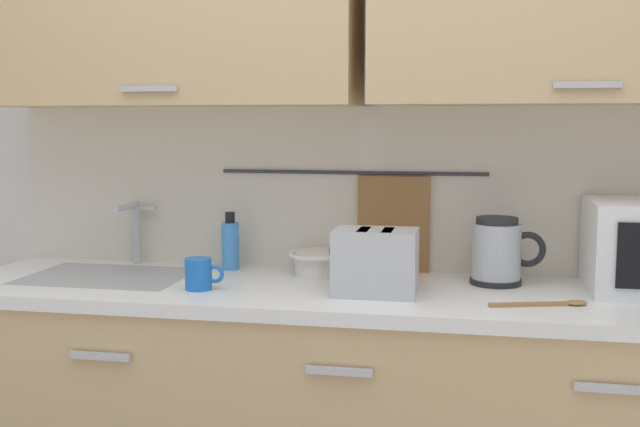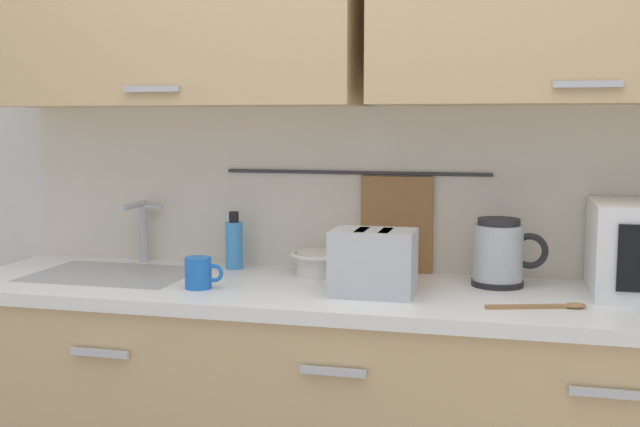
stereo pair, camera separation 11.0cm
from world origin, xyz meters
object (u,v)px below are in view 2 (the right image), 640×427
dish_soap_bottle (234,244)px  wooden_spoon (549,306)px  toaster (373,262)px  mug_near_sink (199,273)px  mixing_bowl (323,262)px  electric_kettle (500,253)px  mug_by_kettle (391,263)px

dish_soap_bottle → wooden_spoon: size_ratio=0.72×
dish_soap_bottle → toaster: size_ratio=0.77×
mug_near_sink → wooden_spoon: 1.01m
mixing_bowl → toaster: size_ratio=0.84×
wooden_spoon → toaster: bearing=174.0°
dish_soap_bottle → wooden_spoon: dish_soap_bottle is taller
electric_kettle → wooden_spoon: electric_kettle is taller
toaster → mug_by_kettle: toaster is taller
dish_soap_bottle → mixing_bowl: size_ratio=0.92×
dish_soap_bottle → mug_by_kettle: bearing=-2.9°
dish_soap_bottle → mug_by_kettle: size_ratio=1.63×
wooden_spoon → mug_near_sink: bearing=179.6°
dish_soap_bottle → mixing_bowl: bearing=-6.5°
dish_soap_bottle → mug_near_sink: (0.01, -0.32, -0.04)m
electric_kettle → toaster: electric_kettle is taller
dish_soap_bottle → mug_near_sink: size_ratio=1.63×
dish_soap_bottle → toaster: dish_soap_bottle is taller
dish_soap_bottle → electric_kettle: bearing=-4.5°
toaster → mug_near_sink: bearing=-175.2°
electric_kettle → mug_by_kettle: size_ratio=1.89×
toaster → wooden_spoon: size_ratio=0.94×
electric_kettle → mixing_bowl: bearing=176.7°
mug_by_kettle → mug_near_sink: bearing=-151.0°
dish_soap_bottle → mug_by_kettle: 0.54m
mixing_bowl → mug_by_kettle: (0.22, 0.01, 0.00)m
wooden_spoon → mixing_bowl: bearing=157.1°
mixing_bowl → mug_by_kettle: 0.22m
dish_soap_bottle → mixing_bowl: (0.32, -0.04, -0.04)m
dish_soap_bottle → wooden_spoon: (1.02, -0.33, -0.08)m
electric_kettle → dish_soap_bottle: (-0.88, 0.07, -0.01)m
mug_near_sink → mixing_bowl: (0.31, 0.29, -0.00)m
mixing_bowl → wooden_spoon: 0.76m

